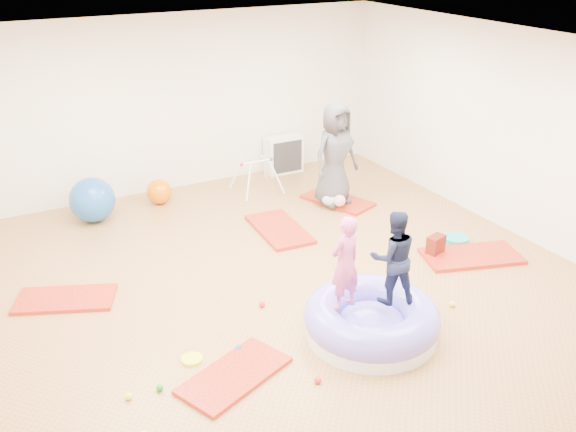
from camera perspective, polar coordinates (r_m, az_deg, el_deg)
room at (r=6.99m, az=1.17°, el=2.85°), size 7.01×8.01×2.81m
gym_mat_front_left at (r=6.36m, az=-4.79°, el=-13.94°), size 1.23×0.93×0.05m
gym_mat_mid_left at (r=7.92m, az=-19.19°, el=-6.99°), size 1.24×0.94×0.05m
gym_mat_center_back at (r=9.14m, az=-0.76°, el=-1.18°), size 0.69×1.25×0.05m
gym_mat_right at (r=8.74m, az=16.00°, el=-3.45°), size 1.39×0.98×0.05m
gym_mat_rear_right at (r=10.14m, az=4.44°, el=1.38°), size 0.91×1.23×0.05m
inflatable_cushion at (r=6.89m, az=7.42°, el=-9.20°), size 1.43×1.43×0.45m
child_pink at (r=6.45m, az=5.10°, el=-3.80°), size 0.41×0.31×1.02m
child_navy at (r=6.62m, az=9.37°, el=-3.27°), size 0.59×0.52×1.02m
adult_caregiver at (r=9.75m, az=4.22°, el=5.51°), size 0.83×0.61×1.57m
infant at (r=9.85m, az=4.17°, el=1.54°), size 0.38×0.39×0.23m
ball_pit_balls at (r=6.61m, az=-2.46°, el=-12.09°), size 3.78×1.52×0.07m
exercise_ball_blue at (r=9.77m, az=-17.00°, el=1.37°), size 0.66×0.66×0.66m
exercise_ball_orange at (r=10.20m, az=-11.38°, el=2.14°), size 0.39×0.39×0.39m
infant_play_gym at (r=10.38m, az=-2.81°, el=3.98°), size 0.71×0.67×0.54m
cube_shelf at (r=11.30m, az=-0.39°, el=5.49°), size 0.64×0.32×0.64m
balance_disc at (r=9.12m, az=14.67°, el=-2.01°), size 0.36×0.36×0.08m
backpack at (r=8.63m, az=12.99°, el=-2.61°), size 0.28×0.22×0.28m
yellow_toy at (r=6.63m, az=-8.54°, el=-12.47°), size 0.22×0.22×0.03m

